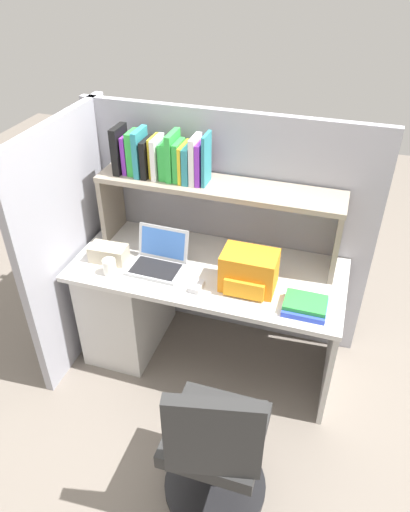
# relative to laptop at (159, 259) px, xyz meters

# --- Properties ---
(ground_plane) EXTENTS (8.00, 8.00, 0.00)m
(ground_plane) POSITION_rel_laptop_xyz_m (0.28, 0.07, -0.78)
(ground_plane) COLOR slate
(desk) EXTENTS (1.60, 0.70, 0.73)m
(desk) POSITION_rel_laptop_xyz_m (-0.11, 0.07, -0.38)
(desk) COLOR silver
(desk) RESTS_ON ground_plane
(cubicle_partition_rear) EXTENTS (1.84, 0.05, 1.55)m
(cubicle_partition_rear) POSITION_rel_laptop_xyz_m (0.28, 0.45, -0.01)
(cubicle_partition_rear) COLOR #9E9EA8
(cubicle_partition_rear) RESTS_ON ground_plane
(cubicle_partition_left) EXTENTS (0.05, 1.06, 1.55)m
(cubicle_partition_left) POSITION_rel_laptop_xyz_m (-0.57, 0.02, -0.01)
(cubicle_partition_left) COLOR #9E9EA8
(cubicle_partition_left) RESTS_ON ground_plane
(overhead_hutch) EXTENTS (1.44, 0.28, 0.45)m
(overhead_hutch) POSITION_rel_laptop_xyz_m (0.28, 0.27, 0.30)
(overhead_hutch) COLOR gray
(overhead_hutch) RESTS_ON desk
(reference_books_on_shelf) EXTENTS (0.56, 0.18, 0.29)m
(reference_books_on_shelf) POSITION_rel_laptop_xyz_m (-0.06, 0.27, 0.52)
(reference_books_on_shelf) COLOR black
(reference_books_on_shelf) RESTS_ON overhead_hutch
(laptop) EXTENTS (0.32, 0.26, 0.22)m
(laptop) POSITION_rel_laptop_xyz_m (0.00, 0.00, 0.00)
(laptop) COLOR #B7BABF
(laptop) RESTS_ON desk
(backpack) EXTENTS (0.30, 0.23, 0.22)m
(backpack) POSITION_rel_laptop_xyz_m (0.55, -0.03, 0.06)
(backpack) COLOR orange
(backpack) RESTS_ON desk
(computer_mouse) EXTENTS (0.07, 0.11, 0.03)m
(computer_mouse) POSITION_rel_laptop_xyz_m (0.27, -0.13, -0.03)
(computer_mouse) COLOR silver
(computer_mouse) RESTS_ON desk
(paper_cup) EXTENTS (0.08, 0.08, 0.09)m
(paper_cup) POSITION_rel_laptop_xyz_m (-0.24, -0.15, -0.00)
(paper_cup) COLOR white
(paper_cup) RESTS_ON desk
(tissue_box) EXTENTS (0.22, 0.13, 0.10)m
(tissue_box) POSITION_rel_laptop_xyz_m (-0.31, -0.03, -0.00)
(tissue_box) COLOR #BFB299
(tissue_box) RESTS_ON desk
(desk_book_stack) EXTENTS (0.22, 0.19, 0.05)m
(desk_book_stack) POSITION_rel_laptop_xyz_m (0.87, -0.12, -0.02)
(desk_book_stack) COLOR blue
(desk_book_stack) RESTS_ON desk
(office_chair) EXTENTS (0.52, 0.53, 0.93)m
(office_chair) POSITION_rel_laptop_xyz_m (0.60, -0.85, -0.39)
(office_chair) COLOR black
(office_chair) RESTS_ON ground_plane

